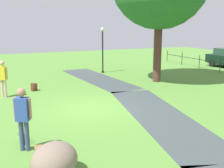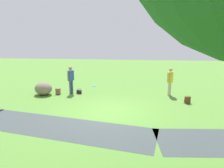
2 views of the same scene
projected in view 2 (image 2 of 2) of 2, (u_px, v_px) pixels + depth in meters
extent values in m
plane|color=#558936|center=(110.00, 112.00, 10.48)|extent=(48.00, 48.00, 0.00)
cube|color=#3C4547|center=(60.00, 127.00, 8.70)|extent=(8.25, 3.54, 0.01)
ellipsoid|color=#7D6C5B|center=(43.00, 89.00, 13.46)|extent=(1.61, 1.58, 0.83)
cylinder|color=#3B4C73|center=(70.00, 87.00, 13.67)|extent=(0.13, 0.13, 0.88)
cylinder|color=#3B4C73|center=(72.00, 87.00, 13.79)|extent=(0.13, 0.13, 0.88)
cube|color=#304FA0|center=(71.00, 76.00, 13.56)|extent=(0.39, 0.43, 0.66)
cylinder|color=#A87A5A|center=(68.00, 75.00, 13.38)|extent=(0.08, 0.08, 0.59)
cylinder|color=#A87A5A|center=(73.00, 75.00, 13.72)|extent=(0.08, 0.08, 0.59)
sphere|color=#A87A5A|center=(70.00, 68.00, 13.45)|extent=(0.24, 0.24, 0.24)
cylinder|color=#D0B296|center=(169.00, 89.00, 13.21)|extent=(0.13, 0.13, 0.87)
cylinder|color=#D0B296|center=(170.00, 89.00, 13.33)|extent=(0.13, 0.13, 0.87)
cube|color=gold|center=(170.00, 77.00, 13.10)|extent=(0.40, 0.43, 0.65)
cylinder|color=tan|center=(169.00, 77.00, 12.93)|extent=(0.08, 0.08, 0.58)
cylinder|color=tan|center=(172.00, 76.00, 13.25)|extent=(0.08, 0.08, 0.58)
sphere|color=tan|center=(171.00, 70.00, 12.99)|extent=(0.24, 0.24, 0.24)
cube|color=#271929|center=(79.00, 92.00, 13.75)|extent=(0.34, 0.17, 0.24)
torus|color=#271929|center=(79.00, 89.00, 13.71)|extent=(0.31, 0.31, 0.02)
cube|color=olive|center=(58.00, 91.00, 13.62)|extent=(0.29, 0.21, 0.40)
cube|color=#895448|center=(57.00, 93.00, 13.51)|extent=(0.20, 0.07, 0.18)
cube|color=#592E1C|center=(188.00, 100.00, 11.76)|extent=(0.34, 0.33, 0.40)
cube|color=brown|center=(186.00, 101.00, 11.88)|extent=(0.19, 0.17, 0.18)
cylinder|color=#2E97E3|center=(94.00, 86.00, 15.85)|extent=(0.28, 0.28, 0.02)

